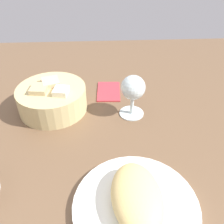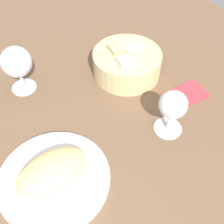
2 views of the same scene
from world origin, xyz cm
name	(u,v)px [view 1 (image 1 of 2)]	position (x,y,z in cm)	size (l,w,h in cm)	color
ground_plane	(84,161)	(0.00, 0.00, -1.00)	(140.00, 140.00, 2.00)	brown
plate	(136,206)	(-13.03, -10.07, 0.70)	(23.25, 23.25, 1.40)	white
omelette	(137,197)	(-13.03, -10.07, 3.78)	(14.91, 9.14, 4.76)	#EBCB7C
bread_basket	(52,98)	(19.04, 9.23, 3.67)	(18.86, 18.86, 8.38)	#CAB67C
wine_glass_near	(133,90)	(15.61, -12.68, 7.71)	(6.74, 6.74, 11.77)	silver
folded_napkin	(109,91)	(27.10, -6.81, 0.40)	(11.00, 7.00, 0.80)	#CF333D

